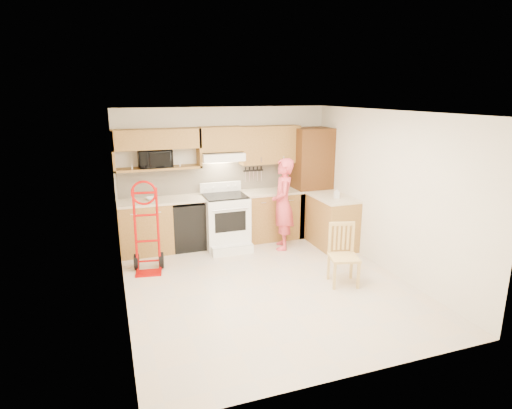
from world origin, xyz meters
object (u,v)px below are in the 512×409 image
hand_truck (146,232)px  person (283,204)px  range (226,217)px  microwave (155,158)px  dining_chair (344,255)px

hand_truck → person: bearing=15.5°
range → person: (0.95, -0.37, 0.25)m
microwave → range: 1.62m
microwave → range: size_ratio=0.49×
person → hand_truck: 2.43m
microwave → hand_truck: size_ratio=0.42×
range → hand_truck: size_ratio=0.86×
microwave → hand_truck: (-0.30, -1.01, -0.98)m
dining_chair → microwave: bearing=149.1°
microwave → hand_truck: bearing=-109.3°
hand_truck → dining_chair: 3.03m
dining_chair → range: bearing=135.1°
person → dining_chair: bearing=26.9°
person → dining_chair: 1.76m
range → person: size_ratio=0.70×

